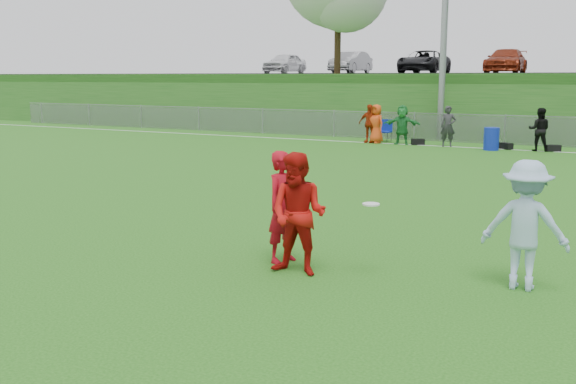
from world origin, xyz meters
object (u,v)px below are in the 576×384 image
Objects in this scene: recycling_bin at (491,139)px; player_red_left at (284,207)px; player_blue at (525,225)px; frisbee at (371,204)px; player_red_center at (299,214)px.

player_red_left is at bearing -90.20° from recycling_bin.
recycling_bin is (-3.48, 17.28, -0.45)m from player_blue.
player_blue is at bearing 12.25° from frisbee.
player_blue is at bearing -69.44° from player_red_left.
frisbee is (1.48, -0.09, 0.20)m from player_red_left.
player_red_center is 18.13m from recycling_bin.
player_blue is (3.04, 0.84, -0.01)m from player_red_center.
player_blue is (3.54, 0.36, 0.01)m from player_red_left.
player_red_center reaches higher than frisbee.
frisbee is 0.28× the size of recycling_bin.
player_red_left reaches higher than recycling_bin.
player_blue is 17.63m from recycling_bin.
player_red_center is at bearing 14.50° from player_blue.
player_red_left is 0.97× the size of player_red_center.
player_red_center is 1.06m from frisbee.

